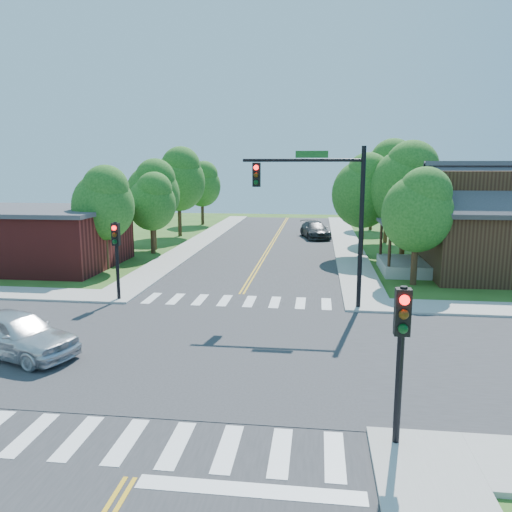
# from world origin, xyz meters

# --- Properties ---
(ground) EXTENTS (100.00, 100.00, 0.00)m
(ground) POSITION_xyz_m (0.00, 0.00, 0.00)
(ground) COLOR #2F561A
(ground) RESTS_ON ground
(road_ns) EXTENTS (10.00, 90.00, 0.04)m
(road_ns) POSITION_xyz_m (0.00, 0.00, 0.02)
(road_ns) COLOR #2D2D30
(road_ns) RESTS_ON ground
(road_ew) EXTENTS (90.00, 10.00, 0.04)m
(road_ew) POSITION_xyz_m (0.00, 0.00, 0.03)
(road_ew) COLOR #2D2D30
(road_ew) RESTS_ON ground
(intersection_patch) EXTENTS (10.20, 10.20, 0.06)m
(intersection_patch) POSITION_xyz_m (0.00, 0.00, 0.00)
(intersection_patch) COLOR #2D2D30
(intersection_patch) RESTS_ON ground
(sidewalk_ne) EXTENTS (40.00, 40.00, 0.14)m
(sidewalk_ne) POSITION_xyz_m (15.82, 15.82, 0.07)
(sidewalk_ne) COLOR #9E9B93
(sidewalk_ne) RESTS_ON ground
(sidewalk_nw) EXTENTS (40.00, 40.00, 0.14)m
(sidewalk_nw) POSITION_xyz_m (-15.82, 15.82, 0.07)
(sidewalk_nw) COLOR #9E9B93
(sidewalk_nw) RESTS_ON ground
(crosswalk_north) EXTENTS (8.85, 2.00, 0.01)m
(crosswalk_north) POSITION_xyz_m (0.00, 6.20, 0.05)
(crosswalk_north) COLOR white
(crosswalk_north) RESTS_ON ground
(crosswalk_south) EXTENTS (8.85, 2.00, 0.01)m
(crosswalk_south) POSITION_xyz_m (0.00, -6.20, 0.05)
(crosswalk_south) COLOR white
(crosswalk_south) RESTS_ON ground
(centerline) EXTENTS (0.30, 90.00, 0.01)m
(centerline) POSITION_xyz_m (0.00, 0.00, 0.05)
(centerline) COLOR gold
(centerline) RESTS_ON ground
(stop_bar) EXTENTS (4.60, 0.45, 0.09)m
(stop_bar) POSITION_xyz_m (2.50, -7.60, 0.00)
(stop_bar) COLOR white
(stop_bar) RESTS_ON ground
(signal_mast_ne) EXTENTS (5.30, 0.42, 7.20)m
(signal_mast_ne) POSITION_xyz_m (3.91, 5.59, 4.85)
(signal_mast_ne) COLOR black
(signal_mast_ne) RESTS_ON ground
(signal_pole_se) EXTENTS (0.34, 0.42, 3.80)m
(signal_pole_se) POSITION_xyz_m (5.60, -5.62, 2.66)
(signal_pole_se) COLOR black
(signal_pole_se) RESTS_ON ground
(signal_pole_nw) EXTENTS (0.34, 0.42, 3.80)m
(signal_pole_nw) POSITION_xyz_m (-5.60, 5.58, 2.66)
(signal_pole_nw) COLOR black
(signal_pole_nw) RESTS_ON ground
(building_nw) EXTENTS (10.40, 8.40, 3.73)m
(building_nw) POSITION_xyz_m (-14.20, 13.20, 1.88)
(building_nw) COLOR maroon
(building_nw) RESTS_ON ground
(tree_e_a) EXTENTS (3.73, 3.54, 6.34)m
(tree_e_a) POSITION_xyz_m (9.01, 10.77, 4.15)
(tree_e_a) COLOR #382314
(tree_e_a) RESTS_ON ground
(tree_e_b) EXTENTS (4.71, 4.48, 8.02)m
(tree_e_b) POSITION_xyz_m (9.46, 17.55, 5.25)
(tree_e_b) COLOR #382314
(tree_e_b) RESTS_ON ground
(tree_e_c) EXTENTS (5.04, 4.79, 8.56)m
(tree_e_c) POSITION_xyz_m (9.45, 26.02, 5.61)
(tree_e_c) COLOR #382314
(tree_e_c) RESTS_ON ground
(tree_e_d) EXTENTS (4.24, 4.03, 7.22)m
(tree_e_d) POSITION_xyz_m (9.07, 34.49, 4.73)
(tree_e_d) COLOR #382314
(tree_e_d) RESTS_ON ground
(tree_w_a) EXTENTS (3.79, 3.60, 6.44)m
(tree_w_a) POSITION_xyz_m (-9.24, 12.67, 4.21)
(tree_w_a) COLOR #382314
(tree_w_a) RESTS_ON ground
(tree_w_b) EXTENTS (4.07, 3.86, 6.92)m
(tree_w_b) POSITION_xyz_m (-8.63, 20.16, 4.53)
(tree_w_b) COLOR #382314
(tree_w_b) RESTS_ON ground
(tree_w_c) EXTENTS (4.75, 4.51, 8.07)m
(tree_w_c) POSITION_xyz_m (-8.72, 27.69, 5.29)
(tree_w_c) COLOR #382314
(tree_w_c) RESTS_ON ground
(tree_w_d) EXTENTS (4.05, 3.85, 6.88)m
(tree_w_d) POSITION_xyz_m (-8.74, 36.86, 4.51)
(tree_w_d) COLOR #382314
(tree_w_d) RESTS_ON ground
(tree_house) EXTENTS (4.28, 4.07, 7.28)m
(tree_house) POSITION_xyz_m (6.86, 18.96, 4.77)
(tree_house) COLOR #382314
(tree_house) RESTS_ON ground
(tree_bldg) EXTENTS (3.50, 3.33, 5.96)m
(tree_bldg) POSITION_xyz_m (-8.20, 18.57, 3.90)
(tree_bldg) COLOR #382314
(tree_bldg) RESTS_ON ground
(car_silver) EXTENTS (4.49, 5.64, 1.56)m
(car_silver) POSITION_xyz_m (-6.27, -1.53, 0.78)
(car_silver) COLOR silver
(car_silver) RESTS_ON ground
(car_dgrey) EXTENTS (4.24, 5.83, 1.43)m
(car_dgrey) POSITION_xyz_m (3.50, 27.80, 0.71)
(car_dgrey) COLOR #282A2C
(car_dgrey) RESTS_ON ground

